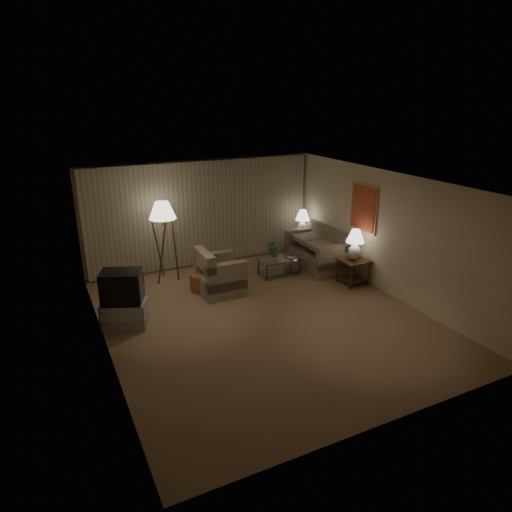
{
  "coord_description": "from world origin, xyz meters",
  "views": [
    {
      "loc": [
        -3.74,
        -7.27,
        4.23
      ],
      "look_at": [
        0.12,
        0.6,
        1.09
      ],
      "focal_mm": 32.0,
      "sensor_mm": 36.0,
      "label": 1
    }
  ],
  "objects": [
    {
      "name": "coffee_table",
      "position": [
        1.37,
        1.87,
        0.28
      ],
      "size": [
        1.05,
        0.57,
        0.41
      ],
      "color": "silver",
      "rests_on": "ground"
    },
    {
      "name": "vase",
      "position": [
        1.22,
        1.87,
        0.49
      ],
      "size": [
        0.15,
        0.15,
        0.14
      ],
      "primitive_type": "imported",
      "rotation": [
        0.0,
        0.0,
        -0.1
      ],
      "color": "white",
      "rests_on": "coffee_table"
    },
    {
      "name": "ground",
      "position": [
        0.0,
        0.0,
        0.0
      ],
      "size": [
        7.0,
        7.0,
        0.0
      ],
      "primitive_type": "plane",
      "color": "#926A50",
      "rests_on": "ground"
    },
    {
      "name": "room_shell",
      "position": [
        0.02,
        1.51,
        1.75
      ],
      "size": [
        6.04,
        7.02,
        2.72
      ],
      "color": "beige",
      "rests_on": "ground"
    },
    {
      "name": "sofa",
      "position": [
        2.5,
        1.97,
        0.4
      ],
      "size": [
        1.84,
        1.0,
        0.79
      ],
      "rotation": [
        0.0,
        0.0,
        -1.6
      ],
      "color": "#836F5D",
      "rests_on": "ground"
    },
    {
      "name": "table_lamp_near",
      "position": [
        2.65,
        0.62,
        1.03
      ],
      "size": [
        0.42,
        0.42,
        0.72
      ],
      "color": "white",
      "rests_on": "side_table_near"
    },
    {
      "name": "ottoman",
      "position": [
        -0.63,
        1.84,
        0.19
      ],
      "size": [
        0.73,
        0.73,
        0.39
      ],
      "primitive_type": "cylinder",
      "rotation": [
        0.0,
        0.0,
        0.29
      ],
      "color": "#964D33",
      "rests_on": "ground"
    },
    {
      "name": "crt_tv",
      "position": [
        -2.55,
        0.87,
        0.81
      ],
      "size": [
        1.09,
        1.03,
        0.62
      ],
      "primitive_type": "cube",
      "rotation": [
        0.0,
        0.0,
        -0.39
      ],
      "color": "black",
      "rests_on": "tv_cabinet"
    },
    {
      "name": "armchair",
      "position": [
        -0.32,
        1.52,
        0.41
      ],
      "size": [
        1.01,
        0.96,
        0.82
      ],
      "rotation": [
        0.0,
        0.0,
        1.55
      ],
      "color": "#836F5D",
      "rests_on": "ground"
    },
    {
      "name": "floor_lamp",
      "position": [
        -1.2,
        2.77,
        1.0
      ],
      "size": [
        0.62,
        0.62,
        1.91
      ],
      "color": "#38220F",
      "rests_on": "ground"
    },
    {
      "name": "side_table_near",
      "position": [
        2.65,
        0.62,
        0.42
      ],
      "size": [
        0.61,
        0.61,
        0.6
      ],
      "color": "#38220F",
      "rests_on": "ground"
    },
    {
      "name": "table_lamp_far",
      "position": [
        2.65,
        2.9,
        1.0
      ],
      "size": [
        0.39,
        0.39,
        0.67
      ],
      "color": "white",
      "rests_on": "side_table_far"
    },
    {
      "name": "book",
      "position": [
        1.62,
        1.77,
        0.42
      ],
      "size": [
        0.22,
        0.24,
        0.01
      ],
      "primitive_type": "imported",
      "rotation": [
        0.0,
        0.0,
        0.53
      ],
      "color": "olive",
      "rests_on": "coffee_table"
    },
    {
      "name": "tv_cabinet",
      "position": [
        -2.55,
        0.87,
        0.25
      ],
      "size": [
        1.2,
        1.11,
        0.5
      ],
      "primitive_type": "cube",
      "rotation": [
        0.0,
        0.0,
        -0.39
      ],
      "color": "#A4A4A7",
      "rests_on": "ground"
    },
    {
      "name": "side_table_far",
      "position": [
        2.65,
        2.9,
        0.39
      ],
      "size": [
        0.46,
        0.39,
        0.6
      ],
      "color": "#38220F",
      "rests_on": "ground"
    },
    {
      "name": "flowers",
      "position": [
        1.22,
        1.87,
        0.77
      ],
      "size": [
        0.43,
        0.39,
        0.43
      ],
      "primitive_type": "imported",
      "rotation": [
        0.0,
        0.0,
        -0.14
      ],
      "color": "#3A7433",
      "rests_on": "vase"
    }
  ]
}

